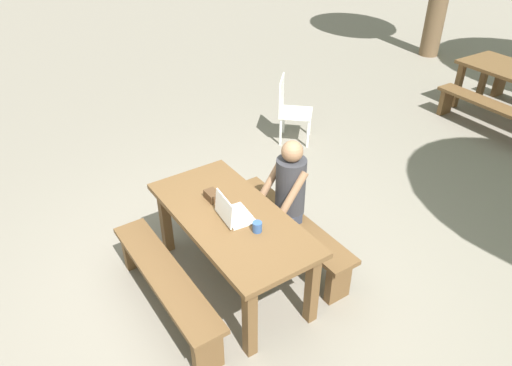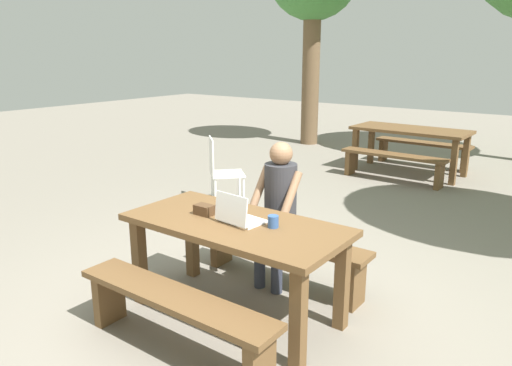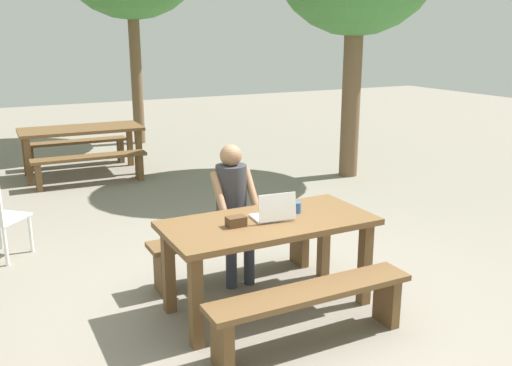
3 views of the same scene
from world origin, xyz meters
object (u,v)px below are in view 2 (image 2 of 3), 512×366
object	(u,v)px
picnic_table_front	(235,237)
plastic_chair	(221,170)
laptop	(238,216)
person_seated	(278,205)
small_pouch	(204,210)
coffee_mug	(273,222)
picnic_table_mid	(410,135)

from	to	relation	value
picnic_table_front	plastic_chair	world-z (taller)	plastic_chair
laptop	person_seated	world-z (taller)	person_seated
picnic_table_front	small_pouch	bearing A→B (deg)	-177.03
picnic_table_front	person_seated	xyz separation A→B (m)	(-0.03, 0.63, 0.09)
picnic_table_front	person_seated	world-z (taller)	person_seated
coffee_mug	picnic_table_mid	xyz separation A→B (m)	(-0.82, 5.31, -0.16)
laptop	plastic_chair	world-z (taller)	laptop
picnic_table_mid	picnic_table_front	bearing A→B (deg)	-82.92
person_seated	plastic_chair	bearing A→B (deg)	141.84
picnic_table_front	small_pouch	size ratio (longest dim) A/B	11.44
laptop	small_pouch	bearing A→B (deg)	6.11
coffee_mug	picnic_table_mid	distance (m)	5.37
small_pouch	picnic_table_mid	world-z (taller)	small_pouch
coffee_mug	plastic_chair	size ratio (longest dim) A/B	0.10
small_pouch	coffee_mug	bearing A→B (deg)	7.80
small_pouch	plastic_chair	xyz separation A→B (m)	(-1.67, 2.17, -0.34)
small_pouch	person_seated	bearing A→B (deg)	67.07
small_pouch	picnic_table_mid	distance (m)	5.40
plastic_chair	laptop	bearing A→B (deg)	175.92
picnic_table_mid	person_seated	bearing A→B (deg)	-82.52
laptop	plastic_chair	distance (m)	2.98
picnic_table_front	laptop	world-z (taller)	laptop
picnic_table_mid	laptop	bearing A→B (deg)	-82.49
coffee_mug	picnic_table_mid	world-z (taller)	coffee_mug
coffee_mug	plastic_chair	xyz separation A→B (m)	(-2.27, 2.08, -0.34)
picnic_table_front	picnic_table_mid	world-z (taller)	picnic_table_front
picnic_table_front	laptop	bearing A→B (deg)	-19.73
picnic_table_front	coffee_mug	world-z (taller)	coffee_mug
plastic_chair	person_seated	bearing A→B (deg)	-175.11
laptop	small_pouch	world-z (taller)	laptop
laptop	coffee_mug	xyz separation A→B (m)	(0.26, 0.08, -0.01)
laptop	picnic_table_mid	world-z (taller)	laptop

